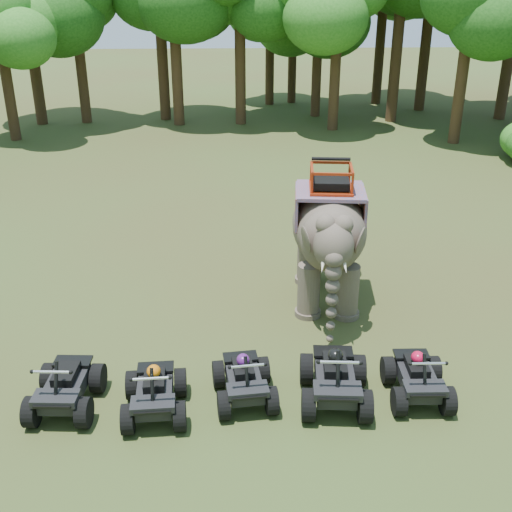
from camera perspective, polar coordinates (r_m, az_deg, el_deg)
The scene contains 21 objects.
ground at distance 14.86m, azimuth 0.18°, elevation -8.63°, with size 110.00×110.00×0.00m, color #47381E.
elephant at distance 16.41m, azimuth 6.46°, elevation 1.93°, with size 1.93×4.39×3.68m, color brown, non-canonical shape.
atv_0 at distance 13.46m, azimuth -16.69°, elevation -10.55°, with size 1.25×1.72×1.27m, color black, non-canonical shape.
atv_1 at distance 12.94m, azimuth -9.04°, elevation -11.40°, with size 1.22×1.67×1.23m, color black, non-canonical shape.
atv_2 at distance 13.15m, azimuth -1.07°, elevation -10.46°, with size 1.18×1.62×1.20m, color black, non-canonical shape.
atv_3 at distance 13.14m, azimuth 7.07°, elevation -10.20°, with size 1.36×1.87×1.38m, color black, non-canonical shape.
atv_4 at distance 13.60m, azimuth 14.23°, elevation -9.96°, with size 1.20×1.64×1.22m, color black, non-canonical shape.
tree_0 at distance 35.12m, azimuth -1.43°, elevation 18.70°, with size 6.16×6.16×8.80m, color #195114, non-canonical shape.
tree_1 at distance 37.23m, azimuth 5.50°, elevation 18.10°, with size 5.38×5.38×7.69m, color #195114, non-canonical shape.
tree_2 at distance 36.45m, azimuth 12.55°, elevation 19.00°, with size 6.71×6.71×9.58m, color #195114, non-canonical shape.
tree_3 at distance 32.63m, azimuth 18.04°, elevation 16.50°, with size 5.70×5.70×8.14m, color #195114, non-canonical shape.
tree_30 at distance 33.98m, azimuth -21.46°, elevation 15.54°, with size 5.07×5.07×7.24m, color #195114, non-canonical shape.
tree_31 at distance 36.67m, azimuth -15.49°, elevation 17.66°, with size 5.74×5.74×8.20m, color #195114, non-canonical shape.
tree_32 at distance 36.52m, azimuth -8.46°, elevation 19.18°, with size 6.59×6.59×9.42m, color #195114, non-canonical shape.
tree_33 at distance 41.19m, azimuth 11.09°, elevation 19.37°, with size 6.32×6.32×9.03m, color #195114, non-canonical shape.
tree_35 at distance 39.78m, azimuth 15.03°, elevation 19.35°, with size 6.83×6.83×9.75m, color #195114, non-canonical shape.
tree_36 at distance 40.93m, azimuth 3.28°, elevation 18.35°, with size 4.95×4.95×7.08m, color #195114, non-canonical shape.
tree_38 at distance 34.08m, azimuth 7.14°, elevation 17.60°, with size 5.55×5.55×7.93m, color #195114, non-canonical shape.
tree_39 at distance 35.15m, azimuth -7.21°, elevation 18.83°, with size 6.42×6.42×9.17m, color #195114, non-canonical shape.
tree_41 at distance 40.31m, azimuth 1.24°, elevation 18.48°, with size 5.15×5.15×7.36m, color #195114, non-canonical shape.
tree_42 at distance 36.90m, azimuth -19.47°, elevation 18.27°, with size 6.68×6.68×9.54m, color #195114, non-canonical shape.
Camera 1 is at (-0.53, -12.37, 8.22)m, focal length 45.00 mm.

